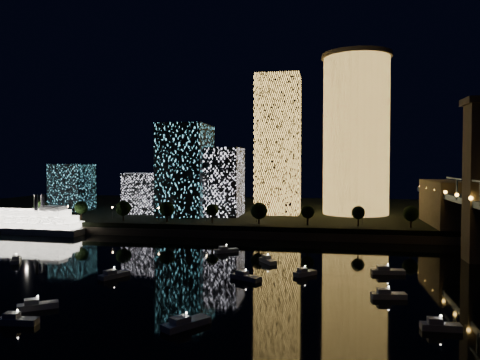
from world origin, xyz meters
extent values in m
plane|color=black|center=(0.00, 0.00, 0.00)|extent=(520.00, 520.00, 0.00)
cube|color=black|center=(0.00, 160.00, 2.50)|extent=(420.00, 160.00, 5.00)
cube|color=#6B5E4C|center=(0.00, 82.00, 1.50)|extent=(420.00, 6.00, 3.00)
cylinder|color=#E9AD4A|center=(31.73, 135.18, 43.45)|extent=(32.00, 32.00, 76.91)
cylinder|color=#6B5E4C|center=(31.73, 135.18, 82.91)|extent=(34.00, 34.00, 2.00)
cube|color=#E9AD4A|center=(-6.46, 130.87, 39.44)|extent=(21.65, 21.65, 68.88)
cube|color=white|center=(-36.52, 118.45, 21.34)|extent=(26.56, 22.47, 32.68)
cube|color=#55CBE7|center=(-50.15, 116.23, 27.01)|extent=(22.01, 28.61, 44.02)
cube|color=white|center=(-72.50, 121.80, 15.11)|extent=(20.22, 18.38, 20.22)
cube|color=#55CBE7|center=(-116.86, 126.86, 17.42)|extent=(17.74, 19.51, 24.83)
cube|color=#6B5E4C|center=(65.00, 100.00, 11.50)|extent=(12.00, 40.00, 23.00)
cube|color=navy|center=(60.00, 60.00, 21.50)|extent=(0.50, 0.50, 7.00)
sphere|color=#FFAB38|center=(59.50, 45.00, 19.80)|extent=(1.20, 1.20, 1.20)
sphere|color=#FFAB38|center=(59.50, 90.00, 19.80)|extent=(1.20, 1.20, 1.20)
cube|color=silver|center=(-110.37, 77.93, 1.36)|extent=(54.75, 15.05, 2.71)
cube|color=white|center=(-110.37, 77.93, 3.95)|extent=(50.18, 13.70, 2.48)
cube|color=white|center=(-110.37, 77.93, 6.44)|extent=(45.61, 12.35, 2.48)
cube|color=white|center=(-110.37, 77.93, 8.92)|extent=(38.79, 10.90, 2.48)
cube|color=silver|center=(-96.83, 77.27, 11.07)|extent=(9.35, 7.21, 2.03)
cylinder|color=black|center=(-103.71, 75.35, 13.55)|extent=(1.58, 1.58, 6.78)
cylinder|color=black|center=(-103.49, 79.86, 13.55)|extent=(1.58, 1.58, 6.78)
cube|color=silver|center=(33.98, 28.33, 0.60)|extent=(9.11, 3.79, 1.20)
cube|color=silver|center=(32.66, 28.18, 1.70)|extent=(3.33, 2.63, 1.00)
sphere|color=white|center=(33.98, 28.33, 2.60)|extent=(0.36, 0.36, 0.36)
cube|color=silver|center=(-41.24, -16.81, 0.60)|extent=(8.00, 6.63, 1.20)
cube|color=silver|center=(-42.23, -17.49, 1.70)|extent=(3.47, 3.29, 1.00)
sphere|color=white|center=(-41.24, -16.81, 2.60)|extent=(0.36, 0.36, 0.36)
cube|color=silver|center=(0.08, 36.21, 0.60)|extent=(6.12, 7.47, 1.20)
cube|color=silver|center=(-0.54, 37.13, 1.70)|extent=(3.05, 3.23, 1.00)
sphere|color=white|center=(0.08, 36.21, 2.60)|extent=(0.36, 0.36, 0.36)
cube|color=silver|center=(31.11, 4.19, 0.60)|extent=(7.92, 3.63, 1.20)
cube|color=silver|center=(29.98, 4.01, 1.70)|extent=(2.95, 2.39, 1.00)
sphere|color=white|center=(31.11, 4.19, 2.60)|extent=(0.36, 0.36, 0.36)
cube|color=silver|center=(-37.61, 10.96, 0.60)|extent=(6.37, 8.71, 1.20)
cube|color=silver|center=(-38.21, 9.84, 1.70)|extent=(3.33, 3.64, 1.00)
sphere|color=white|center=(-37.61, 10.96, 2.60)|extent=(0.36, 0.36, 0.36)
cube|color=silver|center=(-39.33, -25.92, 0.60)|extent=(7.73, 3.16, 1.20)
cube|color=silver|center=(-40.46, -26.03, 1.70)|extent=(2.82, 2.21, 1.00)
sphere|color=white|center=(-39.33, -25.92, 2.60)|extent=(0.36, 0.36, 0.36)
cube|color=silver|center=(37.73, -14.86, 0.60)|extent=(7.06, 2.52, 1.20)
cube|color=silver|center=(36.68, -14.90, 1.70)|extent=(2.51, 1.91, 1.00)
sphere|color=white|center=(37.73, -14.86, 2.60)|extent=(0.36, 0.36, 0.36)
cube|color=silver|center=(-15.68, 50.33, 0.60)|extent=(8.06, 6.45, 1.20)
cube|color=silver|center=(-16.68, 49.68, 1.70)|extent=(3.46, 3.25, 1.00)
sphere|color=white|center=(-15.68, 50.33, 2.60)|extent=(0.36, 0.36, 0.36)
cube|color=silver|center=(-75.41, 23.37, 0.60)|extent=(5.67, 7.57, 1.20)
cube|color=silver|center=(-74.87, 22.41, 1.70)|extent=(2.93, 3.18, 1.00)
sphere|color=white|center=(-75.41, 23.37, 2.60)|extent=(0.36, 0.36, 0.36)
cube|color=silver|center=(-3.02, 14.81, 0.60)|extent=(8.72, 6.40, 1.20)
cube|color=silver|center=(-4.13, 15.41, 1.70)|extent=(3.65, 3.34, 1.00)
sphere|color=white|center=(-3.02, 14.81, 2.60)|extent=(0.36, 0.36, 0.36)
cube|color=silver|center=(11.84, 22.14, 0.60)|extent=(6.25, 6.34, 1.20)
cube|color=silver|center=(11.13, 21.41, 1.70)|extent=(2.90, 2.91, 1.00)
sphere|color=white|center=(11.84, 22.14, 2.60)|extent=(0.36, 0.36, 0.36)
cube|color=silver|center=(-7.92, -21.55, 0.60)|extent=(8.04, 9.40, 1.20)
cube|color=silver|center=(-8.76, -22.69, 1.70)|extent=(3.94, 4.12, 1.00)
sphere|color=white|center=(-7.92, -21.55, 2.60)|extent=(0.36, 0.36, 0.36)
cylinder|color=black|center=(-110.00, 88.00, 7.00)|extent=(0.70, 0.70, 4.00)
sphere|color=black|center=(-110.00, 88.00, 10.50)|extent=(5.87, 5.87, 5.87)
cylinder|color=black|center=(-90.00, 88.00, 7.00)|extent=(0.70, 0.70, 4.00)
sphere|color=black|center=(-90.00, 88.00, 10.50)|extent=(5.89, 5.89, 5.89)
cylinder|color=black|center=(-70.00, 88.00, 7.00)|extent=(0.70, 0.70, 4.00)
sphere|color=black|center=(-70.00, 88.00, 10.50)|extent=(6.80, 6.80, 6.80)
cylinder|color=black|center=(-50.00, 88.00, 7.00)|extent=(0.70, 0.70, 4.00)
sphere|color=black|center=(-50.00, 88.00, 10.50)|extent=(6.61, 6.61, 6.61)
cylinder|color=black|center=(-30.00, 88.00, 7.00)|extent=(0.70, 0.70, 4.00)
sphere|color=black|center=(-30.00, 88.00, 10.50)|extent=(5.13, 5.13, 5.13)
cylinder|color=black|center=(-10.00, 88.00, 7.00)|extent=(0.70, 0.70, 4.00)
sphere|color=black|center=(-10.00, 88.00, 10.50)|extent=(6.99, 6.99, 6.99)
cylinder|color=black|center=(10.00, 88.00, 7.00)|extent=(0.70, 0.70, 4.00)
sphere|color=black|center=(10.00, 88.00, 10.50)|extent=(5.47, 5.47, 5.47)
cylinder|color=black|center=(30.00, 88.00, 7.00)|extent=(0.70, 0.70, 4.00)
sphere|color=black|center=(30.00, 88.00, 10.50)|extent=(5.31, 5.31, 5.31)
cylinder|color=black|center=(50.00, 88.00, 7.00)|extent=(0.70, 0.70, 4.00)
sphere|color=black|center=(50.00, 88.00, 10.50)|extent=(6.08, 6.08, 6.08)
cylinder|color=black|center=(-100.00, 94.00, 7.50)|extent=(0.24, 0.24, 5.00)
sphere|color=#FFCC7F|center=(-100.00, 94.00, 10.30)|extent=(0.70, 0.70, 0.70)
cylinder|color=black|center=(-78.00, 94.00, 7.50)|extent=(0.24, 0.24, 5.00)
sphere|color=#FFCC7F|center=(-78.00, 94.00, 10.30)|extent=(0.70, 0.70, 0.70)
cylinder|color=black|center=(-56.00, 94.00, 7.50)|extent=(0.24, 0.24, 5.00)
sphere|color=#FFCC7F|center=(-56.00, 94.00, 10.30)|extent=(0.70, 0.70, 0.70)
cylinder|color=black|center=(-34.00, 94.00, 7.50)|extent=(0.24, 0.24, 5.00)
sphere|color=#FFCC7F|center=(-34.00, 94.00, 10.30)|extent=(0.70, 0.70, 0.70)
cylinder|color=black|center=(-12.00, 94.00, 7.50)|extent=(0.24, 0.24, 5.00)
sphere|color=#FFCC7F|center=(-12.00, 94.00, 10.30)|extent=(0.70, 0.70, 0.70)
cylinder|color=black|center=(10.00, 94.00, 7.50)|extent=(0.24, 0.24, 5.00)
sphere|color=#FFCC7F|center=(10.00, 94.00, 10.30)|extent=(0.70, 0.70, 0.70)
cylinder|color=black|center=(32.00, 94.00, 7.50)|extent=(0.24, 0.24, 5.00)
sphere|color=#FFCC7F|center=(32.00, 94.00, 10.30)|extent=(0.70, 0.70, 0.70)
camera|label=1|loc=(17.15, -103.23, 30.01)|focal=35.00mm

